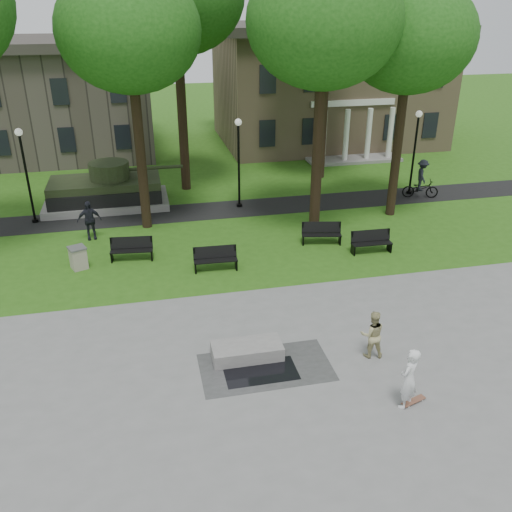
{
  "coord_description": "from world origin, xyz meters",
  "views": [
    {
      "loc": [
        -4.58,
        -14.93,
        10.24
      ],
      "look_at": [
        -0.59,
        3.15,
        1.4
      ],
      "focal_mm": 38.0,
      "sensor_mm": 36.0,
      "label": 1
    }
  ],
  "objects_px": {
    "skateboarder": "(409,379)",
    "friend_watching": "(372,334)",
    "concrete_block": "(247,351)",
    "trash_bin": "(78,258)",
    "cyclist": "(421,182)",
    "park_bench_0": "(131,248)"
  },
  "relations": [
    {
      "from": "friend_watching",
      "to": "trash_bin",
      "type": "distance_m",
      "value": 12.63
    },
    {
      "from": "park_bench_0",
      "to": "friend_watching",
      "type": "bearing_deg",
      "value": -44.32
    },
    {
      "from": "park_bench_0",
      "to": "trash_bin",
      "type": "relative_size",
      "value": 1.91
    },
    {
      "from": "concrete_block",
      "to": "trash_bin",
      "type": "bearing_deg",
      "value": 126.31
    },
    {
      "from": "skateboarder",
      "to": "concrete_block",
      "type": "bearing_deg",
      "value": -76.77
    },
    {
      "from": "skateboarder",
      "to": "friend_watching",
      "type": "bearing_deg",
      "value": -127.01
    },
    {
      "from": "cyclist",
      "to": "park_bench_0",
      "type": "xyz_separation_m",
      "value": [
        -16.02,
        -4.7,
        -0.37
      ]
    },
    {
      "from": "concrete_block",
      "to": "friend_watching",
      "type": "distance_m",
      "value": 3.93
    },
    {
      "from": "friend_watching",
      "to": "cyclist",
      "type": "xyz_separation_m",
      "value": [
        8.77,
        13.49,
        0.08
      ]
    },
    {
      "from": "concrete_block",
      "to": "friend_watching",
      "type": "relative_size",
      "value": 1.38
    },
    {
      "from": "cyclist",
      "to": "trash_bin",
      "type": "distance_m",
      "value": 18.9
    },
    {
      "from": "concrete_block",
      "to": "park_bench_0",
      "type": "distance_m",
      "value": 8.72
    },
    {
      "from": "concrete_block",
      "to": "skateboarder",
      "type": "relative_size",
      "value": 1.18
    },
    {
      "from": "concrete_block",
      "to": "friend_watching",
      "type": "height_order",
      "value": "friend_watching"
    },
    {
      "from": "skateboarder",
      "to": "trash_bin",
      "type": "bearing_deg",
      "value": -86.01
    },
    {
      "from": "concrete_block",
      "to": "friend_watching",
      "type": "xyz_separation_m",
      "value": [
        3.82,
        -0.77,
        0.57
      ]
    },
    {
      "from": "skateboarder",
      "to": "friend_watching",
      "type": "relative_size",
      "value": 1.17
    },
    {
      "from": "concrete_block",
      "to": "cyclist",
      "type": "xyz_separation_m",
      "value": [
        12.59,
        12.72,
        0.65
      ]
    },
    {
      "from": "concrete_block",
      "to": "trash_bin",
      "type": "xyz_separation_m",
      "value": [
        -5.61,
        7.63,
        0.24
      ]
    },
    {
      "from": "concrete_block",
      "to": "skateboarder",
      "type": "xyz_separation_m",
      "value": [
        3.82,
        -3.16,
        0.7
      ]
    },
    {
      "from": "cyclist",
      "to": "park_bench_0",
      "type": "bearing_deg",
      "value": 122.92
    },
    {
      "from": "friend_watching",
      "to": "cyclist",
      "type": "relative_size",
      "value": 0.73
    }
  ]
}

